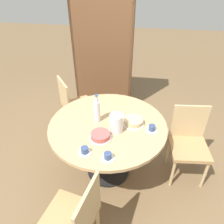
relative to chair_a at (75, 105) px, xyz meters
The scene contains 13 objects.
ground_plane 1.05m from the chair_a, 49.42° to the right, with size 14.00×14.00×0.00m, color brown.
dining_table 0.94m from the chair_a, 49.42° to the right, with size 1.27×1.27×0.75m.
chair_a is the anchor object (origin of this frame).
chair_b 1.70m from the chair_a, 73.55° to the right, with size 0.50×0.50×0.89m.
chair_c 1.62m from the chair_a, 20.11° to the right, with size 0.46×0.46×0.89m.
bookshelf 0.96m from the chair_a, 71.56° to the left, with size 0.94×0.28×1.90m.
coffee_pot 1.13m from the chair_a, 48.34° to the right, with size 0.14×0.14×0.24m.
water_bottle 0.92m from the chair_a, 54.02° to the right, with size 0.07×0.07×0.33m.
cake_main 1.14m from the chair_a, 37.14° to the right, with size 0.23×0.23×0.07m.
cake_second 1.14m from the chair_a, 58.79° to the right, with size 0.22×0.22×0.06m.
cup_a 1.41m from the chair_a, 60.12° to the right, with size 0.13×0.13×0.07m.
cup_b 1.34m from the chair_a, 34.91° to the right, with size 0.13×0.13×0.07m.
cup_c 1.28m from the chair_a, 68.03° to the right, with size 0.13×0.13×0.07m.
Camera 1 is at (0.32, -1.81, 2.22)m, focal length 35.00 mm.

